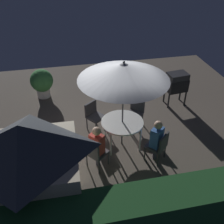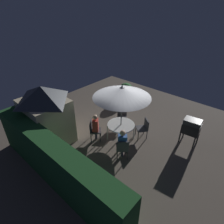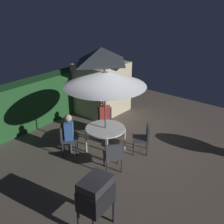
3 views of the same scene
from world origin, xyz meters
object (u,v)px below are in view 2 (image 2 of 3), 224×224
(bbq_grill, at_px, (191,127))
(chair_toward_hedge, at_px, (144,127))
(patio_table, at_px, (121,126))
(person_in_blue, at_px, (122,141))
(person_in_red, at_px, (95,124))
(potted_plant_by_shed, at_px, (126,90))
(chair_near_shed, at_px, (94,129))
(garden_shed, at_px, (46,115))
(chair_far_side, at_px, (122,147))
(chair_toward_house, at_px, (122,116))
(patio_umbrella, at_px, (122,92))

(bbq_grill, distance_m, chair_toward_hedge, 1.98)
(patio_table, bearing_deg, bbq_grill, -143.48)
(person_in_blue, bearing_deg, person_in_red, -2.62)
(person_in_red, bearing_deg, bbq_grill, -142.23)
(potted_plant_by_shed, bearing_deg, patio_table, 124.91)
(chair_toward_hedge, bearing_deg, patio_table, 51.95)
(bbq_grill, relative_size, potted_plant_by_shed, 1.11)
(patio_table, relative_size, chair_near_shed, 1.32)
(patio_table, height_order, chair_near_shed, chair_near_shed)
(garden_shed, xyz_separation_m, chair_toward_hedge, (-2.92, -2.94, -0.80))
(chair_toward_hedge, xyz_separation_m, person_in_red, (1.47, 1.54, 0.26))
(garden_shed, height_order, bbq_grill, garden_shed)
(garden_shed, height_order, person_in_red, garden_shed)
(garden_shed, distance_m, patio_table, 3.17)
(chair_far_side, xyz_separation_m, person_in_red, (1.61, -0.13, 0.26))
(chair_near_shed, relative_size, potted_plant_by_shed, 0.83)
(chair_toward_house, bearing_deg, chair_far_side, 129.53)
(chair_near_shed, distance_m, potted_plant_by_shed, 4.23)
(garden_shed, xyz_separation_m, person_in_red, (-1.45, -1.40, -0.54))
(patio_umbrella, relative_size, chair_toward_hedge, 2.88)
(chair_toward_house, bearing_deg, patio_table, 126.59)
(bbq_grill, distance_m, chair_far_side, 3.07)
(chair_near_shed, distance_m, person_in_blue, 1.64)
(chair_near_shed, distance_m, chair_toward_house, 1.71)
(chair_far_side, height_order, person_in_red, person_in_red)
(chair_near_shed, xyz_separation_m, person_in_red, (-0.06, -0.06, 0.26))
(person_in_red, bearing_deg, person_in_blue, 177.38)
(patio_table, bearing_deg, chair_near_shed, 41.09)
(bbq_grill, distance_m, chair_toward_house, 3.17)
(chair_far_side, distance_m, person_in_blue, 0.28)
(patio_table, bearing_deg, chair_toward_house, -53.41)
(patio_umbrella, distance_m, person_in_blue, 1.88)
(patio_umbrella, bearing_deg, chair_toward_hedge, -128.05)
(chair_toward_house, relative_size, potted_plant_by_shed, 0.83)
(person_in_red, bearing_deg, chair_far_side, 175.23)
(person_in_red, height_order, person_in_blue, same)
(patio_umbrella, distance_m, chair_near_shed, 2.16)
(chair_near_shed, height_order, chair_far_side, same)
(person_in_blue, bearing_deg, patio_table, -47.60)
(chair_toward_house, bearing_deg, garden_shed, 62.15)
(patio_umbrella, distance_m, chair_toward_house, 2.13)
(patio_table, relative_size, potted_plant_by_shed, 1.09)
(potted_plant_by_shed, bearing_deg, bbq_grill, 162.23)
(garden_shed, relative_size, person_in_red, 2.06)
(patio_umbrella, height_order, chair_toward_house, patio_umbrella)
(potted_plant_by_shed, bearing_deg, chair_far_side, 126.61)
(bbq_grill, xyz_separation_m, potted_plant_by_shed, (4.62, -1.48, -0.24))
(patio_table, relative_size, patio_umbrella, 0.46)
(patio_umbrella, height_order, chair_toward_hedge, patio_umbrella)
(patio_umbrella, distance_m, person_in_red, 1.89)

